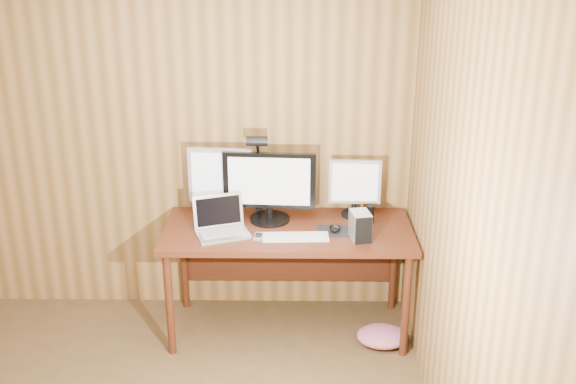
{
  "coord_description": "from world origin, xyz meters",
  "views": [
    {
      "loc": [
        0.98,
        -2.33,
        2.53
      ],
      "look_at": [
        0.93,
        1.58,
        1.02
      ],
      "focal_mm": 42.0,
      "sensor_mm": 36.0,
      "label": 1
    }
  ],
  "objects_px": {
    "monitor_right": "(355,186)",
    "hard_drive": "(360,226)",
    "mouse": "(335,228)",
    "desk_lamp": "(258,162)",
    "monitor_center": "(269,186)",
    "laptop": "(221,224)",
    "desk": "(288,241)",
    "keyboard": "(296,237)",
    "phone": "(259,236)",
    "speaker": "(370,214)",
    "monitor_left": "(221,180)"
  },
  "relations": [
    {
      "from": "monitor_left",
      "to": "desk_lamp",
      "type": "height_order",
      "value": "desk_lamp"
    },
    {
      "from": "desk",
      "to": "monitor_right",
      "type": "bearing_deg",
      "value": 17.96
    },
    {
      "from": "desk",
      "to": "laptop",
      "type": "distance_m",
      "value": 0.48
    },
    {
      "from": "desk_lamp",
      "to": "mouse",
      "type": "bearing_deg",
      "value": -24.25
    },
    {
      "from": "hard_drive",
      "to": "monitor_right",
      "type": "bearing_deg",
      "value": 80.81
    },
    {
      "from": "monitor_center",
      "to": "keyboard",
      "type": "xyz_separation_m",
      "value": [
        0.17,
        -0.27,
        -0.23
      ]
    },
    {
      "from": "desk",
      "to": "desk_lamp",
      "type": "relative_size",
      "value": 2.66
    },
    {
      "from": "phone",
      "to": "desk_lamp",
      "type": "distance_m",
      "value": 0.52
    },
    {
      "from": "mouse",
      "to": "speaker",
      "type": "relative_size",
      "value": 0.93
    },
    {
      "from": "monitor_right",
      "to": "mouse",
      "type": "xyz_separation_m",
      "value": [
        -0.14,
        -0.26,
        -0.19
      ]
    },
    {
      "from": "monitor_left",
      "to": "speaker",
      "type": "bearing_deg",
      "value": -0.16
    },
    {
      "from": "hard_drive",
      "to": "phone",
      "type": "distance_m",
      "value": 0.64
    },
    {
      "from": "mouse",
      "to": "phone",
      "type": "xyz_separation_m",
      "value": [
        -0.48,
        -0.1,
        -0.02
      ]
    },
    {
      "from": "monitor_center",
      "to": "hard_drive",
      "type": "height_order",
      "value": "monitor_center"
    },
    {
      "from": "monitor_left",
      "to": "mouse",
      "type": "xyz_separation_m",
      "value": [
        0.74,
        -0.23,
        -0.23
      ]
    },
    {
      "from": "desk",
      "to": "hard_drive",
      "type": "height_order",
      "value": "hard_drive"
    },
    {
      "from": "desk",
      "to": "monitor_right",
      "type": "relative_size",
      "value": 4.08
    },
    {
      "from": "laptop",
      "to": "phone",
      "type": "bearing_deg",
      "value": -36.16
    },
    {
      "from": "monitor_left",
      "to": "laptop",
      "type": "xyz_separation_m",
      "value": [
        0.02,
        -0.25,
        -0.2
      ]
    },
    {
      "from": "speaker",
      "to": "phone",
      "type": "bearing_deg",
      "value": -161.68
    },
    {
      "from": "desk",
      "to": "phone",
      "type": "relative_size",
      "value": 14.19
    },
    {
      "from": "laptop",
      "to": "desk",
      "type": "bearing_deg",
      "value": -1.09
    },
    {
      "from": "monitor_center",
      "to": "laptop",
      "type": "relative_size",
      "value": 1.57
    },
    {
      "from": "hard_drive",
      "to": "desk_lamp",
      "type": "bearing_deg",
      "value": 138.48
    },
    {
      "from": "laptop",
      "to": "phone",
      "type": "relative_size",
      "value": 3.39
    },
    {
      "from": "mouse",
      "to": "phone",
      "type": "bearing_deg",
      "value": -162.75
    },
    {
      "from": "monitor_left",
      "to": "desk_lamp",
      "type": "distance_m",
      "value": 0.27
    },
    {
      "from": "desk",
      "to": "keyboard",
      "type": "height_order",
      "value": "keyboard"
    },
    {
      "from": "desk",
      "to": "monitor_center",
      "type": "relative_size",
      "value": 2.66
    },
    {
      "from": "monitor_right",
      "to": "speaker",
      "type": "relative_size",
      "value": 3.29
    },
    {
      "from": "keyboard",
      "to": "desk_lamp",
      "type": "distance_m",
      "value": 0.58
    },
    {
      "from": "speaker",
      "to": "monitor_right",
      "type": "bearing_deg",
      "value": 130.06
    },
    {
      "from": "speaker",
      "to": "keyboard",
      "type": "bearing_deg",
      "value": -153.14
    },
    {
      "from": "mouse",
      "to": "desk_lamp",
      "type": "height_order",
      "value": "desk_lamp"
    },
    {
      "from": "monitor_right",
      "to": "monitor_center",
      "type": "bearing_deg",
      "value": -169.05
    },
    {
      "from": "phone",
      "to": "desk_lamp",
      "type": "bearing_deg",
      "value": 98.55
    },
    {
      "from": "laptop",
      "to": "phone",
      "type": "height_order",
      "value": "laptop"
    },
    {
      "from": "monitor_right",
      "to": "phone",
      "type": "distance_m",
      "value": 0.74
    },
    {
      "from": "laptop",
      "to": "speaker",
      "type": "relative_size",
      "value": 3.21
    },
    {
      "from": "monitor_right",
      "to": "hard_drive",
      "type": "bearing_deg",
      "value": -86.56
    },
    {
      "from": "speaker",
      "to": "desk_lamp",
      "type": "relative_size",
      "value": 0.2
    },
    {
      "from": "monitor_center",
      "to": "laptop",
      "type": "xyz_separation_m",
      "value": [
        -0.3,
        -0.19,
        -0.19
      ]
    },
    {
      "from": "monitor_center",
      "to": "speaker",
      "type": "distance_m",
      "value": 0.68
    },
    {
      "from": "desk",
      "to": "phone",
      "type": "xyz_separation_m",
      "value": [
        -0.18,
        -0.21,
        0.13
      ]
    },
    {
      "from": "monitor_left",
      "to": "keyboard",
      "type": "relative_size",
      "value": 1.15
    },
    {
      "from": "keyboard",
      "to": "speaker",
      "type": "xyz_separation_m",
      "value": [
        0.49,
        0.25,
        0.05
      ]
    },
    {
      "from": "mouse",
      "to": "desk_lamp",
      "type": "bearing_deg",
      "value": 156.8
    },
    {
      "from": "mouse",
      "to": "speaker",
      "type": "bearing_deg",
      "value": 36.28
    },
    {
      "from": "monitor_center",
      "to": "monitor_right",
      "type": "relative_size",
      "value": 1.54
    },
    {
      "from": "mouse",
      "to": "desk",
      "type": "bearing_deg",
      "value": 164.54
    }
  ]
}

